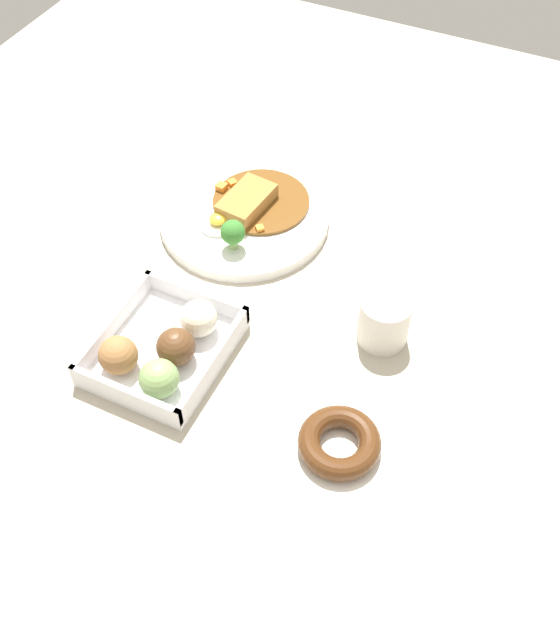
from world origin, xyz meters
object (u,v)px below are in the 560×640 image
at_px(chocolate_ring_donut, 339,443).
at_px(donut_box, 164,349).
at_px(curry_plate, 245,215).
at_px(coffee_mug, 384,320).

bearing_deg(chocolate_ring_donut, donut_box, 84.52).
xyz_separation_m(curry_plate, donut_box, (-0.30, -0.03, 0.01)).
distance_m(curry_plate, donut_box, 0.30).
xyz_separation_m(curry_plate, chocolate_ring_donut, (-0.32, -0.30, 0.00)).
relative_size(donut_box, coffee_mug, 2.59).
distance_m(donut_box, chocolate_ring_donut, 0.27).
xyz_separation_m(donut_box, coffee_mug, (0.17, -0.26, 0.01)).
height_order(donut_box, coffee_mug, coffee_mug).
bearing_deg(donut_box, curry_plate, 5.50).
relative_size(curry_plate, chocolate_ring_donut, 1.81).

